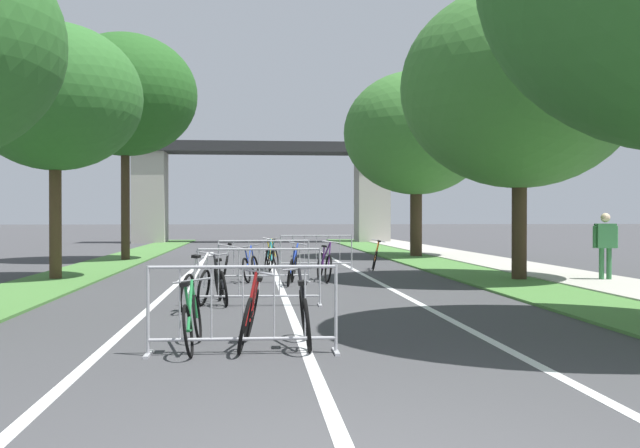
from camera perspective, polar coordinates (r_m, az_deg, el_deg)
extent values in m
cube|color=#477A38|center=(25.71, -16.15, -3.01)|extent=(2.08, 50.72, 0.05)
cube|color=#477A38|center=(25.98, 8.43, -2.95)|extent=(2.08, 50.72, 0.05)
cube|color=#ADA89E|center=(26.59, 13.06, -2.85)|extent=(2.33, 50.72, 0.08)
cube|color=silver|center=(19.19, -3.33, -4.26)|extent=(0.14, 29.34, 0.01)
cube|color=silver|center=(19.43, 3.93, -4.20)|extent=(0.14, 29.34, 0.01)
cube|color=silver|center=(19.27, -10.65, -4.25)|extent=(0.14, 29.34, 0.01)
cube|color=#2D2D30|center=(46.57, -4.47, 5.87)|extent=(18.28, 2.89, 0.64)
cube|color=#ADA89E|center=(46.80, -13.01, 2.01)|extent=(1.98, 2.40, 5.60)
cube|color=#ADA89E|center=(47.00, 4.03, 2.01)|extent=(1.98, 2.40, 5.60)
cylinder|color=#4C3823|center=(19.91, -19.78, 0.21)|extent=(0.30, 0.30, 3.02)
ellipsoid|color=#2D6628|center=(20.14, -19.81, 9.23)|extent=(4.39, 4.39, 3.73)
cylinder|color=#3D2D1E|center=(27.81, -14.82, 1.44)|extent=(0.31, 0.31, 4.10)
ellipsoid|color=#23561E|center=(28.16, -14.84, 9.63)|extent=(5.23, 5.23, 4.45)
cylinder|color=#3D2D1E|center=(19.23, 15.15, -0.35)|extent=(0.37, 0.37, 2.64)
ellipsoid|color=#38702D|center=(19.50, 15.18, 10.18)|extent=(5.99, 5.99, 5.09)
cylinder|color=#3D2D1E|center=(29.71, 7.44, 0.13)|extent=(0.47, 0.47, 2.79)
ellipsoid|color=#38702D|center=(29.89, 7.45, 6.99)|extent=(5.80, 5.80, 4.93)
cylinder|color=#ADADB2|center=(8.87, -13.16, -6.55)|extent=(0.04, 0.04, 1.05)
cube|color=#ADADB2|center=(8.95, -13.16, -9.79)|extent=(0.07, 0.44, 0.03)
cylinder|color=#ADADB2|center=(8.81, 1.24, -6.57)|extent=(0.04, 0.04, 1.05)
cube|color=#ADADB2|center=(8.89, 1.24, -9.84)|extent=(0.07, 0.44, 0.03)
cylinder|color=#ADADB2|center=(8.72, -5.99, -3.32)|extent=(2.20, 0.07, 0.04)
cylinder|color=#ADADB2|center=(8.82, -5.98, -8.83)|extent=(2.20, 0.07, 0.04)
cylinder|color=#ADADB2|center=(8.81, -10.79, -6.00)|extent=(0.02, 0.02, 0.87)
cylinder|color=#ADADB2|center=(8.78, -8.40, -6.02)|extent=(0.02, 0.02, 0.87)
cylinder|color=#ADADB2|center=(8.76, -5.99, -6.03)|extent=(0.02, 0.02, 0.87)
cylinder|color=#ADADB2|center=(8.76, -3.57, -6.03)|extent=(0.02, 0.02, 0.87)
cylinder|color=#ADADB2|center=(8.77, -1.16, -6.02)|extent=(0.02, 0.02, 0.87)
cylinder|color=#ADADB2|center=(13.49, -9.42, -4.10)|extent=(0.04, 0.04, 1.05)
cube|color=#ADADB2|center=(13.54, -9.41, -6.25)|extent=(0.07, 0.44, 0.03)
cylinder|color=#ADADB2|center=(13.43, -0.01, -4.11)|extent=(0.04, 0.04, 1.05)
cube|color=#ADADB2|center=(13.48, -0.01, -6.27)|extent=(0.07, 0.44, 0.03)
cylinder|color=#ADADB2|center=(13.38, -4.72, -1.96)|extent=(2.20, 0.12, 0.04)
cylinder|color=#ADADB2|center=(13.45, -4.72, -5.58)|extent=(2.20, 0.12, 0.04)
cylinder|color=#ADADB2|center=(13.45, -7.86, -3.72)|extent=(0.02, 0.02, 0.87)
cylinder|color=#ADADB2|center=(13.42, -6.29, -3.73)|extent=(0.02, 0.02, 0.87)
cylinder|color=#ADADB2|center=(13.41, -4.72, -3.73)|extent=(0.02, 0.02, 0.87)
cylinder|color=#ADADB2|center=(13.40, -3.15, -3.73)|extent=(0.02, 0.02, 0.87)
cylinder|color=#ADADB2|center=(13.41, -1.58, -3.73)|extent=(0.02, 0.02, 0.87)
cylinder|color=#ADADB2|center=(18.02, -7.86, -2.92)|extent=(0.04, 0.04, 1.05)
cube|color=#ADADB2|center=(18.06, -7.86, -4.53)|extent=(0.08, 0.44, 0.03)
cylinder|color=#ADADB2|center=(18.18, -0.89, -2.88)|extent=(0.04, 0.04, 1.05)
cube|color=#ADADB2|center=(18.22, -0.89, -4.48)|extent=(0.08, 0.44, 0.03)
cylinder|color=#ADADB2|center=(18.05, -4.36, -1.31)|extent=(2.20, 0.16, 0.04)
cylinder|color=#ADADB2|center=(18.09, -4.36, -4.00)|extent=(2.20, 0.16, 0.04)
cylinder|color=#ADADB2|center=(18.03, -6.69, -2.63)|extent=(0.02, 0.02, 0.87)
cylinder|color=#ADADB2|center=(18.04, -5.52, -2.63)|extent=(0.02, 0.02, 0.87)
cylinder|color=#ADADB2|center=(18.07, -4.36, -2.62)|extent=(0.02, 0.02, 0.87)
cylinder|color=#ADADB2|center=(18.10, -3.20, -2.61)|extent=(0.02, 0.02, 0.87)
cylinder|color=#ADADB2|center=(18.13, -2.04, -2.61)|extent=(0.02, 0.02, 0.87)
cylinder|color=#ADADB2|center=(22.81, -3.07, -2.18)|extent=(0.04, 0.04, 1.05)
cube|color=#ADADB2|center=(22.84, -3.07, -3.46)|extent=(0.08, 0.44, 0.03)
cylinder|color=#ADADB2|center=(22.87, 2.46, -2.17)|extent=(0.04, 0.04, 1.05)
cube|color=#ADADB2|center=(22.90, 2.46, -3.45)|extent=(0.08, 0.44, 0.03)
cylinder|color=#ADADB2|center=(22.79, -0.30, -0.91)|extent=(2.20, 0.17, 0.04)
cylinder|color=#ADADB2|center=(22.83, -0.30, -3.04)|extent=(2.20, 0.17, 0.04)
cylinder|color=#ADADB2|center=(22.80, -2.14, -1.96)|extent=(0.02, 0.02, 0.87)
cylinder|color=#ADADB2|center=(22.80, -1.22, -1.96)|extent=(0.02, 0.02, 0.87)
cylinder|color=#ADADB2|center=(22.81, -0.30, -1.95)|extent=(0.02, 0.02, 0.87)
cylinder|color=#ADADB2|center=(22.82, 0.62, -1.95)|extent=(0.02, 0.02, 0.87)
cylinder|color=#ADADB2|center=(22.84, 1.54, -1.95)|extent=(0.02, 0.02, 0.87)
torus|color=black|center=(18.05, -5.72, -3.58)|extent=(0.29, 0.65, 0.63)
torus|color=black|center=(18.99, -5.04, -3.38)|extent=(0.29, 0.65, 0.63)
cylinder|color=#1E389E|center=(18.49, -5.53, -2.62)|extent=(0.15, 0.94, 0.59)
cylinder|color=#1E389E|center=(18.31, -5.64, -2.80)|extent=(0.16, 0.09, 0.56)
cylinder|color=#1E389E|center=(18.20, -5.59, -3.62)|extent=(0.11, 0.31, 0.07)
cylinder|color=#1E389E|center=(18.96, -5.20, -2.54)|extent=(0.14, 0.07, 0.57)
cube|color=black|center=(18.28, -5.81, -1.93)|extent=(0.16, 0.26, 0.07)
cylinder|color=#99999E|center=(18.94, -5.36, -1.69)|extent=(0.42, 0.12, 0.10)
torus|color=black|center=(8.85, -1.00, -7.81)|extent=(0.13, 0.67, 0.66)
torus|color=black|center=(9.81, -1.30, -6.98)|extent=(0.13, 0.67, 0.66)
cylinder|color=black|center=(9.27, -1.34, -5.54)|extent=(0.08, 0.95, 0.64)
cylinder|color=black|center=(9.10, -1.23, -6.21)|extent=(0.11, 0.12, 0.54)
cylinder|color=black|center=(9.01, -1.04, -7.82)|extent=(0.04, 0.32, 0.08)
cylinder|color=black|center=(9.75, -1.47, -5.24)|extent=(0.11, 0.09, 0.61)
cube|color=black|center=(9.03, -1.39, -4.56)|extent=(0.11, 0.24, 0.06)
cylinder|color=#99999E|center=(9.70, -1.64, -3.47)|extent=(0.43, 0.04, 0.07)
torus|color=black|center=(8.65, -10.17, -8.15)|extent=(0.13, 0.62, 0.62)
torus|color=black|center=(9.73, -9.48, -7.18)|extent=(0.13, 0.62, 0.62)
cylinder|color=#1E7238|center=(9.14, -10.02, -6.14)|extent=(0.08, 1.06, 0.52)
cylinder|color=#1E7238|center=(8.93, -10.15, -6.36)|extent=(0.12, 0.13, 0.57)
cylinder|color=#1E7238|center=(8.83, -10.03, -8.13)|extent=(0.04, 0.35, 0.07)
cylinder|color=#1E7238|center=(9.68, -9.68, -5.76)|extent=(0.11, 0.09, 0.49)
cube|color=black|center=(8.87, -10.41, -4.59)|extent=(0.11, 0.24, 0.06)
cylinder|color=#99999E|center=(9.63, -9.88, -4.33)|extent=(0.49, 0.04, 0.09)
torus|color=black|center=(18.92, -7.28, -3.30)|extent=(0.17, 0.69, 0.69)
torus|color=black|center=(17.96, -7.36, -3.51)|extent=(0.17, 0.69, 0.69)
cylinder|color=#B7B7BC|center=(18.45, -7.17, -2.53)|extent=(0.15, 0.94, 0.60)
cylinder|color=#B7B7BC|center=(18.63, -7.16, -2.54)|extent=(0.16, 0.12, 0.64)
cylinder|color=#B7B7BC|center=(18.77, -7.31, -3.41)|extent=(0.03, 0.31, 0.08)
cylinder|color=#B7B7BC|center=(17.97, -7.20, -2.61)|extent=(0.14, 0.09, 0.57)
cube|color=black|center=(18.65, -6.99, -1.56)|extent=(0.11, 0.24, 0.07)
cylinder|color=#99999E|center=(17.98, -7.05, -1.71)|extent=(0.54, 0.03, 0.12)
torus|color=black|center=(22.00, 4.28, -2.86)|extent=(0.26, 0.63, 0.60)
torus|color=black|center=(22.99, 4.24, -2.71)|extent=(0.26, 0.63, 0.60)
cylinder|color=orange|center=(22.46, 4.42, -2.06)|extent=(0.31, 0.94, 0.61)
cylinder|color=orange|center=(22.27, 4.42, -2.13)|extent=(0.17, 0.14, 0.63)
cylinder|color=orange|center=(22.16, 4.26, -2.89)|extent=(0.07, 0.32, 0.07)
cylinder|color=orange|center=(22.95, 4.40, -2.00)|extent=(0.16, 0.11, 0.58)
cube|color=black|center=(22.22, 4.60, -1.33)|extent=(0.14, 0.25, 0.07)
cylinder|color=#99999E|center=(22.92, 4.56, -1.29)|extent=(0.43, 0.09, 0.12)
torus|color=black|center=(22.79, -3.97, -2.68)|extent=(0.31, 0.68, 0.65)
torus|color=black|center=(23.75, -3.46, -2.55)|extent=(0.31, 0.68, 0.65)
cylinder|color=gold|center=(23.25, -3.86, -1.90)|extent=(0.15, 0.96, 0.61)
cylinder|color=gold|center=(23.06, -3.93, -2.03)|extent=(0.17, 0.09, 0.60)
cylinder|color=gold|center=(22.95, -3.87, -2.72)|extent=(0.11, 0.32, 0.08)
cylinder|color=gold|center=(23.73, -3.61, -1.85)|extent=(0.15, 0.06, 0.59)
cube|color=black|center=(23.03, -4.09, -1.30)|extent=(0.16, 0.26, 0.07)
cylinder|color=#99999E|center=(23.70, -3.75, -1.15)|extent=(0.45, 0.14, 0.11)
torus|color=black|center=(21.81, -3.77, -2.78)|extent=(0.24, 0.70, 0.68)
torus|color=black|center=(22.83, -4.10, -2.63)|extent=(0.24, 0.70, 0.68)
cylinder|color=#197A7F|center=(22.29, -3.79, -1.97)|extent=(0.05, 1.00, 0.61)
cylinder|color=#197A7F|center=(22.10, -3.74, -2.06)|extent=(0.17, 0.11, 0.64)
cylinder|color=#197A7F|center=(21.98, -3.84, -2.83)|extent=(0.07, 0.33, 0.08)
cylinder|color=#197A7F|center=(22.80, -3.96, -1.91)|extent=(0.15, 0.08, 0.58)
cube|color=black|center=(22.06, -3.57, -1.25)|extent=(0.13, 0.25, 0.07)
cylinder|color=#99999E|center=(22.77, -3.81, -1.19)|extent=(0.51, 0.08, 0.12)
torus|color=black|center=(12.59, -10.26, -5.30)|extent=(0.29, 0.69, 0.67)
torus|color=black|center=(13.52, -8.98, -4.89)|extent=(0.29, 0.69, 0.67)
cylinder|color=silver|center=(12.99, -9.45, -3.73)|extent=(0.34, 0.93, 0.66)
cylinder|color=silver|center=(12.82, -9.71, -3.94)|extent=(0.13, 0.14, 0.66)
cylinder|color=silver|center=(12.74, -10.06, -5.34)|extent=(0.09, 0.32, 0.08)
cylinder|color=silver|center=(13.46, -8.83, -3.58)|extent=(0.12, 0.11, 0.63)
cube|color=black|center=(12.75, -9.56, -2.49)|extent=(0.16, 0.26, 0.06)
cylinder|color=#99999E|center=(13.41, -8.68, -2.25)|extent=(0.44, 0.13, 0.09)
torus|color=black|center=(19.09, 0.02, -3.25)|extent=(0.18, 0.71, 0.70)
torus|color=black|center=(18.02, 0.64, -3.47)|extent=(0.18, 0.71, 0.70)
cylinder|color=#662884|center=(18.57, 0.41, -2.35)|extent=(0.20, 1.06, 0.69)
cylinder|color=#662884|center=(18.78, 0.26, -2.60)|extent=(0.10, 0.13, 0.57)
cylinder|color=#662884|center=(18.92, 0.11, -3.36)|extent=(0.05, 0.35, 0.08)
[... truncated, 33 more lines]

